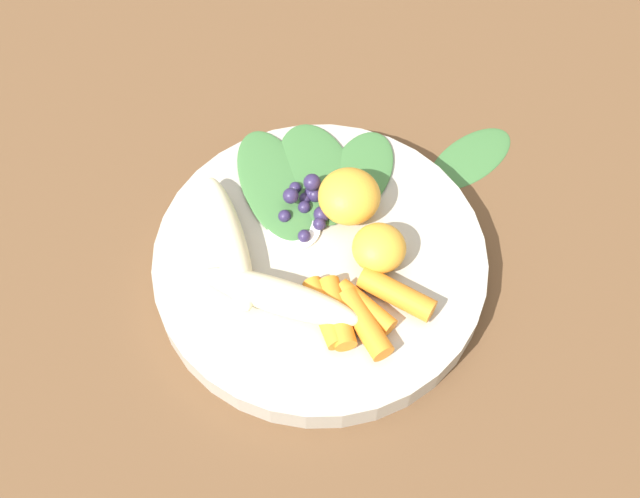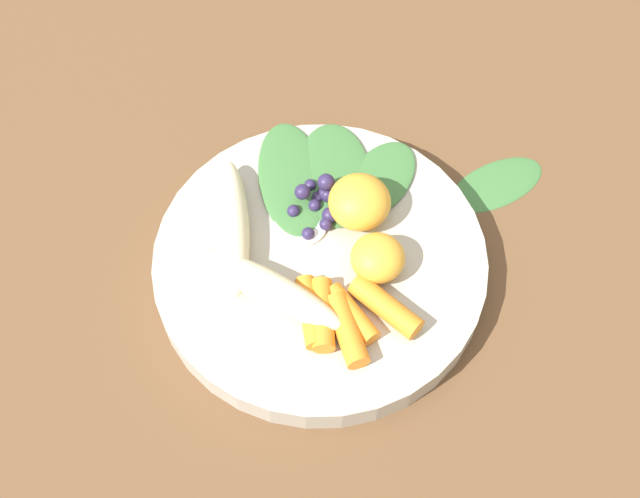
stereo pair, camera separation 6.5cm
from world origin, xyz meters
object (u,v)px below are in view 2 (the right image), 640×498
object	(u,v)px
bowl	(320,263)
banana_peeled_left	(270,289)
banana_peeled_right	(232,226)
kale_leaf_stray	(500,186)
orange_segment_near	(360,202)

from	to	relation	value
bowl	banana_peeled_left	bearing A→B (deg)	104.91
bowl	banana_peeled_right	world-z (taller)	banana_peeled_right
banana_peeled_right	kale_leaf_stray	xyz separation A→B (m)	(-0.06, -0.24, -0.04)
orange_segment_near	kale_leaf_stray	bearing A→B (deg)	-99.54
orange_segment_near	kale_leaf_stray	xyz separation A→B (m)	(-0.02, -0.14, -0.04)
banana_peeled_left	banana_peeled_right	size ratio (longest dim) A/B	1.00
banana_peeled_right	orange_segment_near	bearing A→B (deg)	95.43
kale_leaf_stray	banana_peeled_left	bearing A→B (deg)	-177.31
kale_leaf_stray	orange_segment_near	bearing A→B (deg)	170.76
bowl	orange_segment_near	xyz separation A→B (m)	(0.02, -0.05, 0.03)
banana_peeled_left	kale_leaf_stray	size ratio (longest dim) A/B	1.37
banana_peeled_left	orange_segment_near	distance (m)	0.11
banana_peeled_right	kale_leaf_stray	world-z (taller)	banana_peeled_right
kale_leaf_stray	banana_peeled_right	bearing A→B (deg)	166.94
bowl	kale_leaf_stray	xyz separation A→B (m)	(-0.00, -0.18, -0.01)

